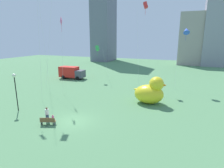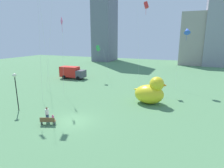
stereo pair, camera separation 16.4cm
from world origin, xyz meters
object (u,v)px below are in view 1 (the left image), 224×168
Objects in this scene: person_child at (53,118)px; kite_blue at (186,30)px; park_bench at (48,121)px; giant_inflatable_duck at (150,92)px; kite_red at (145,6)px; box_truck at (72,73)px; kite_pink at (61,25)px; person_adult at (47,114)px; lamppost at (15,82)px; kite_green at (97,48)px.

kite_blue is at bearing 58.48° from person_child.
park_bench is 0.35× the size of giant_inflatable_duck.
kite_red reaches higher than kite_blue.
box_truck is 0.49× the size of kite_pink.
person_adult is at bearing -123.55° from kite_blue.
lamppost reaches higher than park_bench.
giant_inflatable_duck is 0.98× the size of lamppost.
kite_red reaches higher than person_child.
person_adult is at bearing -65.17° from kite_pink.
kite_pink is (-10.96, -11.08, -3.81)m from kite_red.
lamppost reaches higher than person_child.
lamppost is 28.72m from kite_blue.
person_child is (0.94, -0.17, -0.38)m from person_adult.
kite_red is at bearing 75.56° from park_bench.
park_bench is 0.11× the size of kite_red.
kite_red is (10.55, -0.90, 8.02)m from kite_green.
kite_green reaches higher than person_child.
kite_green is 13.28m from kite_red.
park_bench is 24.21m from kite_green.
giant_inflatable_duck is at bearing 51.24° from park_bench.
kite_green is 12.70m from kite_pink.
lamppost is 0.31× the size of kite_red.
box_truck is 16.12m from kite_pink.
person_child is at bearing -76.93° from kite_green.
giant_inflatable_duck is (9.81, 10.51, 0.79)m from person_adult.
park_bench is 0.14× the size of kite_pink.
kite_red reaches higher than park_bench.
park_bench is 0.15× the size of kite_blue.
giant_inflatable_duck is 17.47m from kite_red.
park_bench is at bearing -121.18° from kite_blue.
kite_green is at bearing 140.80° from giant_inflatable_duck.
person_adult is 0.21× the size of kite_green.
kite_red is (12.18, 19.86, 11.37)m from lamppost.
lamppost is 21.09m from kite_green.
kite_blue is at bearing 56.45° from person_adult.
person_adult is at bearing 169.95° from person_child.
box_truck is 8.75m from kite_green.
kite_pink reaches higher than lamppost.
person_adult reaches higher than person_child.
kite_blue reaches higher than person_adult.
kite_blue reaches higher than box_truck.
kite_pink reaches higher than box_truck.
lamppost is at bearing 163.27° from park_bench.
lamppost is 0.63× the size of kite_green.
person_child is at bearing -121.52° from kite_blue.
park_bench is 1.17m from person_adult.
giant_inflatable_duck reaches higher than box_truck.
kite_red reaches higher than lamppost.
person_child is 13.93m from giant_inflatable_duck.
giant_inflatable_duck is 0.30× the size of kite_red.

